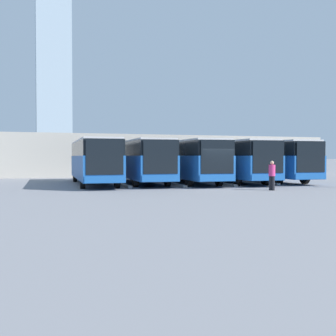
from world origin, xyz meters
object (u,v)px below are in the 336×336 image
Objects in this scene: bus_1 at (229,160)px; bus_0 at (266,159)px; bus_4 at (94,160)px; bus_3 at (140,160)px; bus_2 at (187,160)px; pedestrian at (272,175)px.

bus_0 is at bearing -172.94° from bus_1.
bus_3 is at bearing -173.78° from bus_4.
bus_1 is 7.04m from bus_3.
bus_3 is (10.46, -0.71, 0.00)m from bus_0.
bus_4 is (10.46, -0.76, 0.00)m from bus_1.
bus_3 is at bearing -5.22° from bus_1.
bus_3 and bus_4 have the same top height.
bus_2 is 1.00× the size of bus_4.
bus_0 is 6.98× the size of pedestrian.
bus_2 and bus_4 have the same top height.
bus_0 is at bearing -179.31° from bus_4.
bus_1 is (3.49, 0.26, 0.00)m from bus_0.
bus_4 is 12.71m from pedestrian.
bus_2 is at bearing 178.49° from bus_4.
bus_3 is 3.49m from bus_4.
bus_1 is 1.00× the size of bus_3.
bus_1 is 1.00× the size of bus_4.
pedestrian is at bearing 84.10° from bus_1.
pedestrian is at bearing 108.38° from bus_2.
bus_3 is 10.63m from pedestrian.
bus_2 is at bearing 2.90° from bus_0.
bus_0 is 13.95m from bus_4.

